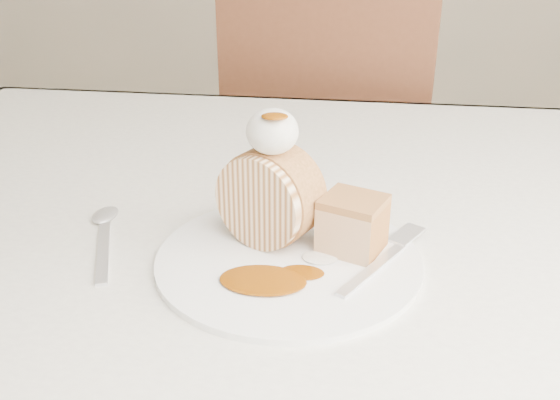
# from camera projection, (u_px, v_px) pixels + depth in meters

# --- Properties ---
(table) EXTENTS (1.40, 0.90, 0.75)m
(table) POSITION_uv_depth(u_px,v_px,m) (342.00, 269.00, 0.80)
(table) COLOR white
(table) RESTS_ON ground
(chair_far) EXTENTS (0.49, 0.49, 0.92)m
(chair_far) POSITION_uv_depth(u_px,v_px,m) (330.00, 165.00, 1.46)
(chair_far) COLOR brown
(chair_far) RESTS_ON ground
(plate) EXTENTS (0.35, 0.35, 0.01)m
(plate) POSITION_uv_depth(u_px,v_px,m) (288.00, 259.00, 0.64)
(plate) COLOR white
(plate) RESTS_ON table
(roulade_slice) EXTENTS (0.11, 0.09, 0.10)m
(roulade_slice) POSITION_uv_depth(u_px,v_px,m) (270.00, 197.00, 0.65)
(roulade_slice) COLOR #FFDDB1
(roulade_slice) RESTS_ON plate
(cake_chunk) EXTENTS (0.08, 0.07, 0.05)m
(cake_chunk) POSITION_uv_depth(u_px,v_px,m) (352.00, 227.00, 0.64)
(cake_chunk) COLOR #B67545
(cake_chunk) RESTS_ON plate
(whipped_cream) EXTENTS (0.05, 0.05, 0.05)m
(whipped_cream) POSITION_uv_depth(u_px,v_px,m) (272.00, 131.00, 0.61)
(whipped_cream) COLOR white
(whipped_cream) RESTS_ON roulade_slice
(caramel_drizzle) EXTENTS (0.03, 0.02, 0.01)m
(caramel_drizzle) POSITION_uv_depth(u_px,v_px,m) (275.00, 110.00, 0.59)
(caramel_drizzle) COLOR #723604
(caramel_drizzle) RESTS_ON whipped_cream
(caramel_pool) EXTENTS (0.10, 0.08, 0.00)m
(caramel_pool) POSITION_uv_depth(u_px,v_px,m) (263.00, 280.00, 0.59)
(caramel_pool) COLOR #723604
(caramel_pool) RESTS_ON plate
(fork) EXTENTS (0.10, 0.15, 0.00)m
(fork) POSITION_uv_depth(u_px,v_px,m) (372.00, 270.00, 0.61)
(fork) COLOR silver
(fork) RESTS_ON plate
(spoon) EXTENTS (0.08, 0.16, 0.00)m
(spoon) POSITION_uv_depth(u_px,v_px,m) (103.00, 252.00, 0.65)
(spoon) COLOR silver
(spoon) RESTS_ON table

